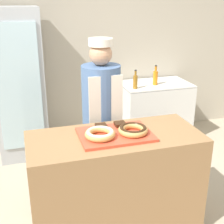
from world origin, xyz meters
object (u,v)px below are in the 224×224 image
object	(u,v)px
chest_freezer	(154,110)
bottle_orange	(155,77)
bottle_amber	(135,81)
beverage_fridge	(19,86)
donut_light_glaze	(100,134)
brownie_back_left	(101,126)
donut_chocolate_glaze	(133,129)
baker_person	(102,118)
brownie_back_right	(120,124)
serving_tray	(115,134)

from	to	relation	value
chest_freezer	bottle_orange	bearing A→B (deg)	-120.12
bottle_amber	chest_freezer	bearing A→B (deg)	24.32
beverage_fridge	chest_freezer	xyz separation A→B (m)	(1.91, 0.01, -0.54)
donut_light_glaze	brownie_back_left	size ratio (longest dim) A/B	2.65
donut_chocolate_glaze	chest_freezer	bearing A→B (deg)	60.54
bottle_orange	bottle_amber	distance (m)	0.36
baker_person	chest_freezer	world-z (taller)	baker_person
beverage_fridge	baker_person	bearing A→B (deg)	-55.92
baker_person	chest_freezer	bearing A→B (deg)	46.20
beverage_fridge	bottle_amber	distance (m)	1.54
brownie_back_right	baker_person	distance (m)	0.45
donut_chocolate_glaze	brownie_back_left	world-z (taller)	donut_chocolate_glaze
serving_tray	baker_person	size ratio (longest dim) A/B	0.37
brownie_back_left	baker_person	distance (m)	0.46
serving_tray	brownie_back_right	xyz separation A→B (m)	(0.09, 0.14, 0.03)
brownie_back_left	bottle_orange	bearing A→B (deg)	52.00
brownie_back_left	bottle_amber	world-z (taller)	bottle_amber
bottle_amber	beverage_fridge	bearing A→B (deg)	173.79
donut_chocolate_glaze	beverage_fridge	distance (m)	2.00
donut_chocolate_glaze	brownie_back_right	bearing A→B (deg)	107.25
donut_chocolate_glaze	bottle_amber	bearing A→B (deg)	68.78
serving_tray	donut_chocolate_glaze	world-z (taller)	donut_chocolate_glaze
donut_chocolate_glaze	beverage_fridge	world-z (taller)	beverage_fridge
serving_tray	brownie_back_left	world-z (taller)	brownie_back_left
bottle_amber	serving_tray	bearing A→B (deg)	-116.09
brownie_back_left	brownie_back_right	size ratio (longest dim) A/B	1.00
beverage_fridge	chest_freezer	world-z (taller)	beverage_fridge
beverage_fridge	bottle_amber	bearing A→B (deg)	-6.21
beverage_fridge	bottle_orange	distance (m)	1.88
bottle_orange	serving_tray	bearing A→B (deg)	-123.57
donut_chocolate_glaze	brownie_back_right	size ratio (longest dim) A/B	2.65
donut_chocolate_glaze	beverage_fridge	size ratio (longest dim) A/B	0.13
beverage_fridge	chest_freezer	distance (m)	1.99
brownie_back_left	baker_person	size ratio (longest dim) A/B	0.06
serving_tray	beverage_fridge	size ratio (longest dim) A/B	0.32
donut_light_glaze	baker_person	bearing A→B (deg)	74.26
serving_tray	donut_chocolate_glaze	xyz separation A→B (m)	(0.14, -0.04, 0.05)
serving_tray	bottle_orange	world-z (taller)	bottle_orange
donut_chocolate_glaze	beverage_fridge	bearing A→B (deg)	116.87
brownie_back_left	beverage_fridge	xyz separation A→B (m)	(-0.67, 1.60, -0.01)
baker_person	bottle_orange	distance (m)	1.55
donut_chocolate_glaze	bottle_orange	distance (m)	1.98
brownie_back_right	chest_freezer	world-z (taller)	brownie_back_right
serving_tray	brownie_back_right	world-z (taller)	brownie_back_right
bottle_orange	donut_light_glaze	bearing A→B (deg)	-126.18
chest_freezer	bottle_amber	size ratio (longest dim) A/B	3.84
donut_light_glaze	brownie_back_left	xyz separation A→B (m)	(0.06, 0.18, -0.02)
donut_light_glaze	bottle_amber	world-z (taller)	bottle_amber
donut_light_glaze	brownie_back_right	xyz separation A→B (m)	(0.23, 0.18, -0.02)
donut_chocolate_glaze	brownie_back_left	distance (m)	0.30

